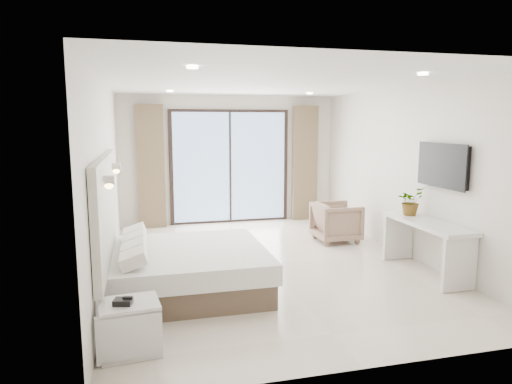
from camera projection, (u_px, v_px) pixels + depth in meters
ground at (268, 264)px, 6.97m from camera, size 6.20×6.20×0.00m
room_shell at (246, 158)px, 7.30m from camera, size 4.62×6.22×2.72m
bed at (186, 269)px, 5.82m from camera, size 1.96×1.87×0.69m
nightstand at (130, 327)px, 4.26m from camera, size 0.58×0.49×0.49m
phone at (123, 302)px, 4.16m from camera, size 0.19×0.16×0.05m
console_desk at (426, 235)px, 6.43m from camera, size 0.50×1.60×0.77m
plant at (410, 204)px, 6.79m from camera, size 0.51×0.53×0.33m
armchair at (336, 220)px, 8.25m from camera, size 0.71×0.75×0.77m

